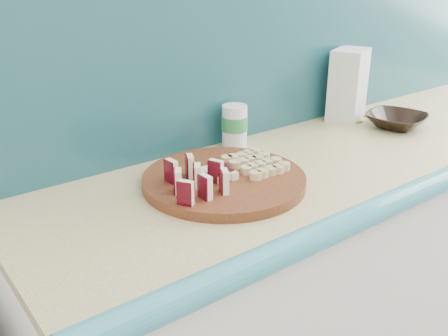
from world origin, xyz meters
The scene contains 10 objects.
kitchen_counter centered at (0.10, 1.50, 0.46)m, with size 2.20×0.63×0.91m.
backsplash centered at (0.10, 1.79, 1.16)m, with size 2.20×0.02×0.50m, color teal.
cutting_board centered at (-0.45, 1.52, 0.92)m, with size 0.41×0.41×0.03m, color #421F0E.
apple_wedges centered at (-0.55, 1.50, 0.96)m, with size 0.15×0.16×0.06m.
apple_chunks centered at (-0.48, 1.52, 0.95)m, with size 0.06×0.06×0.02m.
banana_slices centered at (-0.35, 1.52, 0.95)m, with size 0.13×0.16×0.02m.
brown_bowl centered at (0.30, 1.54, 0.93)m, with size 0.19×0.19×0.05m, color black.
flour_bag centered at (0.24, 1.71, 1.03)m, with size 0.14×0.10×0.25m, color silver.
canister centered at (-0.26, 1.73, 0.98)m, with size 0.08×0.08×0.13m.
banana_peel centered at (0.30, 1.72, 0.91)m, with size 0.20×0.16×0.01m.
Camera 1 is at (-1.15, 0.61, 1.44)m, focal length 40.00 mm.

